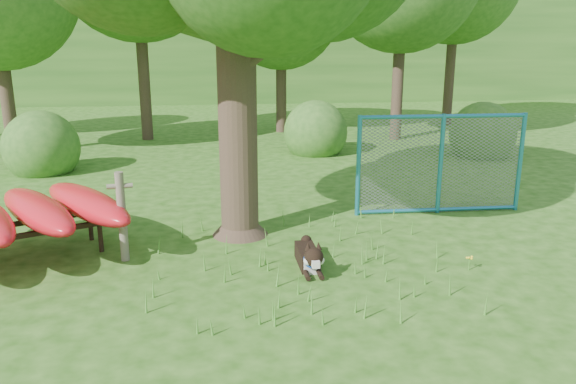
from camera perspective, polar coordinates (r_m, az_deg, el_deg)
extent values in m
plane|color=#204D0F|center=(7.28, -0.35, -10.15)|extent=(80.00, 80.00, 0.00)
cylinder|color=#35271D|center=(8.87, -5.21, 10.43)|extent=(0.66, 0.66, 4.78)
cone|color=#35271D|center=(9.29, -4.90, -2.91)|extent=(0.98, 0.98, 0.48)
cylinder|color=#35271D|center=(8.84, -1.47, 14.81)|extent=(1.35, 0.53, 1.02)
cylinder|color=#35271D|center=(9.06, -8.50, 17.08)|extent=(1.01, 0.76, 0.98)
cylinder|color=brown|center=(8.40, -16.49, -2.45)|extent=(0.14, 0.14, 1.32)
cylinder|color=brown|center=(8.28, -16.73, 0.58)|extent=(0.36, 0.12, 0.07)
cylinder|color=black|center=(8.98, -18.51, -4.44)|extent=(0.09, 0.09, 0.44)
cylinder|color=black|center=(9.55, -19.42, -3.36)|extent=(0.09, 0.09, 0.44)
cube|color=black|center=(8.74, -25.93, -4.10)|extent=(2.43, 1.17, 0.07)
cube|color=black|center=(9.33, -26.39, -3.01)|extent=(2.43, 1.17, 0.07)
ellipsoid|color=red|center=(9.00, -24.13, -1.72)|extent=(1.95, 2.56, 0.42)
ellipsoid|color=red|center=(9.11, -19.77, -1.08)|extent=(2.01, 2.52, 0.42)
cube|color=black|center=(8.08, 1.97, -6.57)|extent=(0.27, 0.72, 0.24)
cube|color=silver|center=(7.80, 2.36, -7.46)|extent=(0.23, 0.15, 0.22)
sphere|color=black|center=(7.56, 2.63, -6.63)|extent=(0.26, 0.26, 0.26)
cube|color=silver|center=(7.47, 2.80, -7.27)|extent=(0.10, 0.14, 0.09)
sphere|color=silver|center=(7.55, 2.04, -7.01)|extent=(0.12, 0.12, 0.12)
sphere|color=silver|center=(7.58, 3.27, -6.94)|extent=(0.12, 0.12, 0.12)
cone|color=black|center=(7.54, 2.05, -5.55)|extent=(0.11, 0.13, 0.13)
cone|color=black|center=(7.56, 3.12, -5.49)|extent=(0.11, 0.13, 0.13)
cylinder|color=black|center=(7.67, 1.89, -8.35)|extent=(0.07, 0.31, 0.07)
cylinder|color=black|center=(7.71, 3.24, -8.27)|extent=(0.07, 0.31, 0.07)
sphere|color=black|center=(8.41, 1.86, -4.94)|extent=(0.16, 0.16, 0.16)
torus|color=blue|center=(7.66, 2.51, -6.84)|extent=(0.26, 0.08, 0.26)
cylinder|color=teal|center=(10.19, 7.17, 2.62)|extent=(0.08, 0.08, 1.84)
cylinder|color=teal|center=(10.65, 15.23, 2.74)|extent=(0.08, 0.08, 1.84)
cylinder|color=teal|center=(11.30, 22.51, 2.81)|extent=(0.08, 0.08, 1.84)
cylinder|color=teal|center=(10.50, 15.57, 7.43)|extent=(3.07, 0.13, 0.07)
cylinder|color=teal|center=(10.86, 14.92, -1.74)|extent=(3.07, 0.13, 0.07)
plane|color=gray|center=(10.65, 15.23, 2.74)|extent=(3.07, 0.06, 3.07)
cylinder|color=#4A892D|center=(8.29, 17.92, -6.98)|extent=(0.02, 0.02, 0.18)
sphere|color=yellow|center=(8.26, 17.97, -6.38)|extent=(0.03, 0.03, 0.03)
sphere|color=yellow|center=(8.28, 18.18, -6.27)|extent=(0.03, 0.03, 0.03)
sphere|color=yellow|center=(8.27, 17.72, -6.38)|extent=(0.03, 0.03, 0.03)
sphere|color=yellow|center=(8.24, 18.16, -6.45)|extent=(0.03, 0.03, 0.03)
sphere|color=yellow|center=(8.23, 17.90, -6.38)|extent=(0.03, 0.03, 0.03)
cylinder|color=#35271D|center=(17.51, -26.84, 10.24)|extent=(0.36, 0.36, 4.20)
cylinder|color=#35271D|center=(18.67, -14.56, 13.18)|extent=(0.36, 0.36, 5.25)
cylinder|color=#35271D|center=(19.70, -0.70, 11.69)|extent=(0.36, 0.36, 3.85)
sphere|color=#2D5D1E|center=(19.69, -0.72, 18.09)|extent=(4.00, 4.00, 4.00)
cylinder|color=#35271D|center=(18.48, 11.17, 12.60)|extent=(0.36, 0.36, 4.76)
cylinder|color=#35271D|center=(22.35, 16.21, 12.86)|extent=(0.36, 0.36, 4.90)
sphere|color=#2D5D1E|center=(14.97, -23.52, 1.88)|extent=(1.80, 1.80, 1.80)
sphere|color=#2D5D1E|center=(16.56, 18.96, 3.49)|extent=(1.80, 1.80, 1.80)
sphere|color=#2D5D1E|center=(16.08, 2.78, 3.97)|extent=(1.80, 1.80, 1.80)
cube|color=#2D5D1E|center=(34.54, -6.29, 14.87)|extent=(80.00, 12.00, 6.00)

